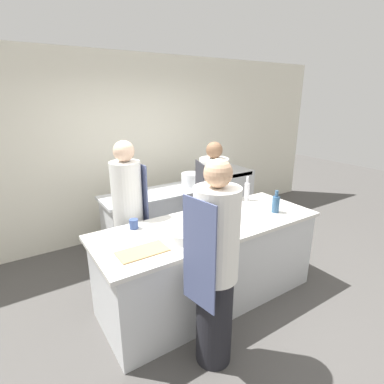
# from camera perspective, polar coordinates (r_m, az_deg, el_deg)

# --- Properties ---
(ground_plane) EXTENTS (16.00, 16.00, 0.00)m
(ground_plane) POSITION_cam_1_polar(r_m,az_deg,el_deg) (3.63, 3.21, -19.24)
(ground_plane) COLOR #4C4947
(wall_back) EXTENTS (8.00, 0.06, 2.80)m
(wall_back) POSITION_cam_1_polar(r_m,az_deg,el_deg) (4.83, -11.75, 8.15)
(wall_back) COLOR silver
(wall_back) RESTS_ON ground_plane
(prep_counter) EXTENTS (2.45, 0.91, 0.91)m
(prep_counter) POSITION_cam_1_polar(r_m,az_deg,el_deg) (3.37, 3.34, -13.03)
(prep_counter) COLOR silver
(prep_counter) RESTS_ON ground_plane
(pass_counter) EXTENTS (1.85, 0.60, 0.91)m
(pass_counter) POSITION_cam_1_polar(r_m,az_deg,el_deg) (4.40, -4.67, -5.35)
(pass_counter) COLOR silver
(pass_counter) RESTS_ON ground_plane
(oven_range) EXTENTS (0.85, 0.66, 0.92)m
(oven_range) POSITION_cam_1_polar(r_m,az_deg,el_deg) (5.55, 6.13, -0.36)
(oven_range) COLOR silver
(oven_range) RESTS_ON ground_plane
(chef_at_prep_near) EXTENTS (0.39, 0.37, 1.77)m
(chef_at_prep_near) POSITION_cam_1_polar(r_m,az_deg,el_deg) (2.44, 4.43, -14.39)
(chef_at_prep_near) COLOR black
(chef_at_prep_near) RESTS_ON ground_plane
(chef_at_stove) EXTENTS (0.35, 0.33, 1.75)m
(chef_at_stove) POSITION_cam_1_polar(r_m,az_deg,el_deg) (3.46, -11.97, -4.67)
(chef_at_stove) COLOR black
(chef_at_stove) RESTS_ON ground_plane
(chef_at_pass_far) EXTENTS (0.43, 0.42, 1.64)m
(chef_at_pass_far) POSITION_cam_1_polar(r_m,az_deg,el_deg) (4.03, 4.00, -2.13)
(chef_at_pass_far) COLOR black
(chef_at_pass_far) RESTS_ON ground_plane
(bottle_olive_oil) EXTENTS (0.07, 0.07, 0.20)m
(bottle_olive_oil) POSITION_cam_1_polar(r_m,az_deg,el_deg) (3.01, 0.71, -5.54)
(bottle_olive_oil) COLOR black
(bottle_olive_oil) RESTS_ON prep_counter
(bottle_vinegar) EXTENTS (0.06, 0.06, 0.31)m
(bottle_vinegar) POSITION_cam_1_polar(r_m,az_deg,el_deg) (3.86, 10.42, 0.23)
(bottle_vinegar) COLOR silver
(bottle_vinegar) RESTS_ON prep_counter
(bottle_wine) EXTENTS (0.09, 0.09, 0.26)m
(bottle_wine) POSITION_cam_1_polar(r_m,az_deg,el_deg) (3.54, 15.66, -2.16)
(bottle_wine) COLOR #2D5175
(bottle_wine) RESTS_ON prep_counter
(bowl_mixing_large) EXTENTS (0.16, 0.16, 0.06)m
(bowl_mixing_large) POSITION_cam_1_polar(r_m,az_deg,el_deg) (3.58, 6.85, -2.65)
(bowl_mixing_large) COLOR tan
(bowl_mixing_large) RESTS_ON prep_counter
(bowl_prep_small) EXTENTS (0.16, 0.16, 0.06)m
(bowl_prep_small) POSITION_cam_1_polar(r_m,az_deg,el_deg) (3.45, 3.17, -3.33)
(bowl_prep_small) COLOR navy
(bowl_prep_small) RESTS_ON prep_counter
(bowl_ceramic_blue) EXTENTS (0.19, 0.19, 0.06)m
(bowl_ceramic_blue) POSITION_cam_1_polar(r_m,az_deg,el_deg) (3.21, 1.19, -4.99)
(bowl_ceramic_blue) COLOR #B7BABC
(bowl_ceramic_blue) RESTS_ON prep_counter
(bowl_wooden_salad) EXTENTS (0.23, 0.23, 0.09)m
(bowl_wooden_salad) POSITION_cam_1_polar(r_m,az_deg,el_deg) (2.76, -1.37, -8.63)
(bowl_wooden_salad) COLOR #B7BABC
(bowl_wooden_salad) RESTS_ON prep_counter
(cup) EXTENTS (0.09, 0.09, 0.10)m
(cup) POSITION_cam_1_polar(r_m,az_deg,el_deg) (3.07, -11.02, -6.00)
(cup) COLOR #33477F
(cup) RESTS_ON prep_counter
(cutting_board) EXTENTS (0.43, 0.22, 0.01)m
(cutting_board) POSITION_cam_1_polar(r_m,az_deg,el_deg) (2.65, -9.39, -11.10)
(cutting_board) COLOR tan
(cutting_board) RESTS_ON prep_counter
(stockpot) EXTENTS (0.31, 0.31, 0.18)m
(stockpot) POSITION_cam_1_polar(r_m,az_deg,el_deg) (4.45, -0.04, 2.44)
(stockpot) COLOR silver
(stockpot) RESTS_ON pass_counter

